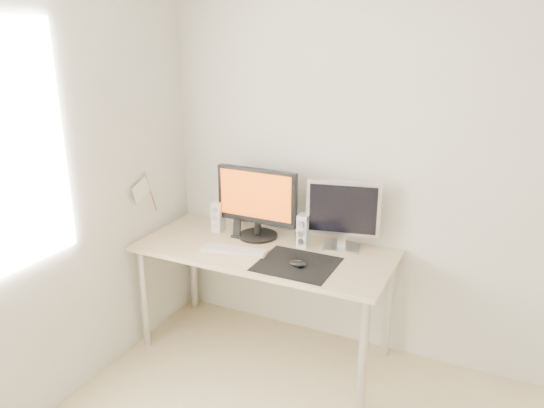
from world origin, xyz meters
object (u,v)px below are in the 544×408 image
(desk, at_px, (264,260))
(second_monitor, at_px, (343,212))
(phone_dock, at_px, (237,232))
(main_monitor, at_px, (257,201))
(mouse, at_px, (298,264))
(speaker_right, at_px, (303,231))
(speaker_left, at_px, (218,217))
(keyboard, at_px, (234,250))

(desk, distance_m, second_monitor, 0.58)
(desk, bearing_deg, phone_dock, 158.67)
(main_monitor, bearing_deg, mouse, -36.12)
(desk, xyz_separation_m, speaker_right, (0.20, 0.14, 0.18))
(main_monitor, xyz_separation_m, second_monitor, (0.56, 0.06, -0.01))
(second_monitor, distance_m, speaker_left, 0.86)
(second_monitor, bearing_deg, keyboard, -150.63)
(desk, xyz_separation_m, speaker_left, (-0.41, 0.13, 0.18))
(second_monitor, bearing_deg, speaker_left, -174.71)
(main_monitor, xyz_separation_m, keyboard, (-0.02, -0.27, -0.25))
(main_monitor, distance_m, keyboard, 0.36)
(speaker_left, relative_size, keyboard, 0.49)
(keyboard, distance_m, phone_dock, 0.24)
(phone_dock, bearing_deg, speaker_right, 5.86)
(second_monitor, distance_m, phone_dock, 0.72)
(phone_dock, bearing_deg, main_monitor, 24.15)
(desk, relative_size, second_monitor, 3.57)
(mouse, bearing_deg, keyboard, 174.92)
(speaker_left, xyz_separation_m, phone_dock, (0.17, -0.04, -0.07))
(desk, xyz_separation_m, main_monitor, (-0.13, 0.15, 0.33))
(mouse, height_order, desk, mouse)
(desk, bearing_deg, main_monitor, 129.84)
(phone_dock, bearing_deg, mouse, -24.98)
(mouse, distance_m, second_monitor, 0.45)
(mouse, xyz_separation_m, second_monitor, (0.14, 0.37, 0.22))
(second_monitor, relative_size, speaker_right, 2.13)
(main_monitor, bearing_deg, second_monitor, 6.28)
(mouse, xyz_separation_m, speaker_left, (-0.71, 0.29, 0.08))
(main_monitor, distance_m, phone_dock, 0.25)
(phone_dock, bearing_deg, desk, -21.33)
(mouse, distance_m, keyboard, 0.45)
(mouse, height_order, phone_dock, phone_dock)
(mouse, relative_size, desk, 0.06)
(desk, relative_size, main_monitor, 2.91)
(speaker_left, bearing_deg, mouse, -22.26)
(speaker_right, bearing_deg, mouse, -73.17)
(speaker_right, distance_m, keyboard, 0.45)
(mouse, height_order, speaker_left, speaker_left)
(desk, relative_size, keyboard, 3.69)
(speaker_left, distance_m, speaker_right, 0.62)
(second_monitor, relative_size, keyboard, 1.03)
(phone_dock, bearing_deg, speaker_left, 167.31)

